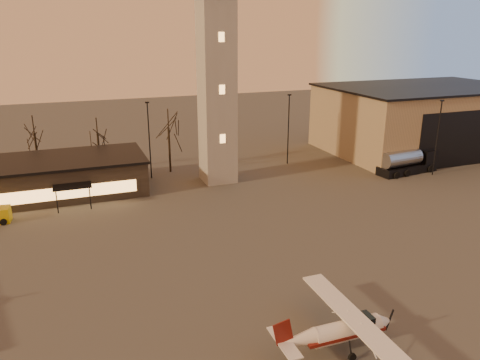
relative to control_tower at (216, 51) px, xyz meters
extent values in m
plane|color=#3B3936|center=(0.00, -30.00, -16.33)|extent=(220.00, 220.00, 0.00)
cube|color=gray|center=(0.00, 0.00, -4.33)|extent=(4.00, 4.00, 24.00)
cube|color=#9D8666|center=(36.00, 4.00, -11.33)|extent=(30.00, 20.00, 10.00)
cube|color=black|center=(36.00, 4.00, -6.18)|extent=(30.60, 20.60, 0.30)
cube|color=black|center=(36.00, -6.02, -12.33)|extent=(18.00, 0.10, 8.00)
cube|color=black|center=(-22.00, 2.00, -14.33)|extent=(25.00, 10.00, 4.00)
cube|color=black|center=(-22.00, 2.00, -12.18)|extent=(25.40, 10.40, 0.30)
cube|color=#F5A955|center=(-22.00, -3.02, -14.73)|extent=(22.00, 0.08, 1.40)
cube|color=black|center=(-18.00, -4.00, -13.73)|extent=(4.00, 2.00, 0.20)
cylinder|color=black|center=(-8.00, 4.00, -11.33)|extent=(0.16, 0.16, 10.00)
cube|color=black|center=(-8.00, 4.00, -6.28)|extent=(0.50, 0.25, 0.18)
cylinder|color=black|center=(12.00, 4.00, -11.33)|extent=(0.16, 0.16, 10.00)
cube|color=black|center=(12.00, 4.00, -6.28)|extent=(0.50, 0.25, 0.18)
cylinder|color=black|center=(28.00, -8.00, -11.33)|extent=(0.16, 0.16, 10.00)
cube|color=black|center=(28.00, -8.00, -6.28)|extent=(0.50, 0.25, 0.18)
cylinder|color=black|center=(-14.00, 10.00, -13.70)|extent=(0.28, 0.28, 5.25)
cylinder|color=black|center=(-5.00, 6.00, -13.25)|extent=(0.28, 0.28, 6.16)
cylinder|color=black|center=(4.00, 8.00, -13.84)|extent=(0.28, 0.28, 4.97)
cylinder|color=black|center=(-22.00, 12.00, -13.53)|extent=(0.28, 0.28, 5.60)
cylinder|color=silver|center=(-3.12, -34.85, -15.10)|extent=(4.53, 1.33, 1.28)
cone|color=silver|center=(-0.47, -34.88, -15.10)|extent=(0.90, 1.23, 1.22)
cone|color=silver|center=(-6.46, -34.81, -14.95)|extent=(2.37, 1.11, 1.08)
cube|color=black|center=(-2.14, -34.86, -14.66)|extent=(1.49, 1.05, 0.69)
cube|color=#5B120D|center=(-3.32, -34.84, -15.15)|extent=(5.32, 1.38, 0.22)
cube|color=silver|center=(-2.63, -34.85, -14.33)|extent=(1.60, 10.82, 0.14)
cube|color=silver|center=(-7.35, -34.80, -14.85)|extent=(0.92, 3.25, 0.08)
cube|color=#5B120D|center=(-7.45, -34.80, -14.16)|extent=(1.36, 0.09, 1.67)
cube|color=black|center=(25.30, -6.00, -15.75)|extent=(9.15, 3.53, 1.15)
cube|color=black|center=(28.63, -5.61, -14.33)|extent=(2.36, 2.64, 1.89)
cube|color=black|center=(29.36, -5.53, -14.02)|extent=(0.33, 1.99, 1.05)
cylinder|color=#A0A1A4|center=(24.05, -6.14, -14.12)|extent=(6.09, 2.86, 2.20)
camera|label=1|loc=(-17.93, -55.45, 2.62)|focal=35.00mm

